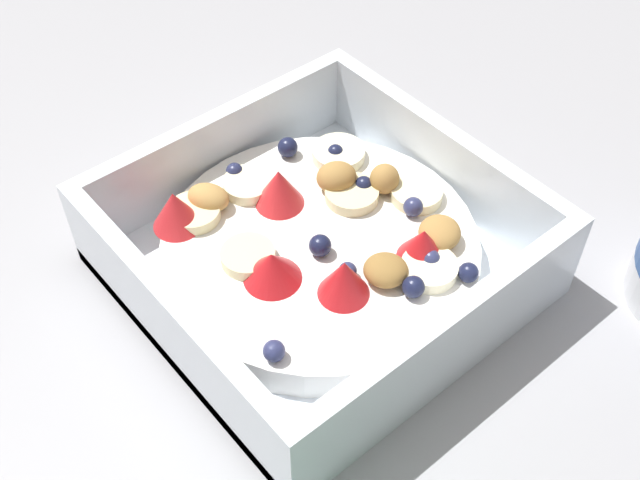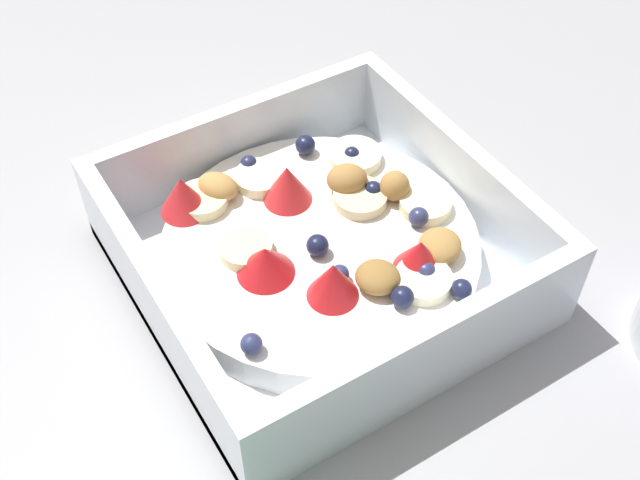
# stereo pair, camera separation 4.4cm
# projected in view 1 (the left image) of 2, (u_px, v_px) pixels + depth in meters

# --- Properties ---
(ground_plane) EXTENTS (2.40, 2.40, 0.00)m
(ground_plane) POSITION_uv_depth(u_px,v_px,m) (297.00, 266.00, 0.47)
(ground_plane) COLOR #9E9EA3
(fruit_bowl) EXTENTS (0.20, 0.20, 0.06)m
(fruit_bowl) POSITION_uv_depth(u_px,v_px,m) (319.00, 250.00, 0.45)
(fruit_bowl) COLOR white
(fruit_bowl) RESTS_ON ground
(spoon) EXTENTS (0.07, 0.17, 0.01)m
(spoon) POSITION_uv_depth(u_px,v_px,m) (419.00, 139.00, 0.54)
(spoon) COLOR silver
(spoon) RESTS_ON ground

